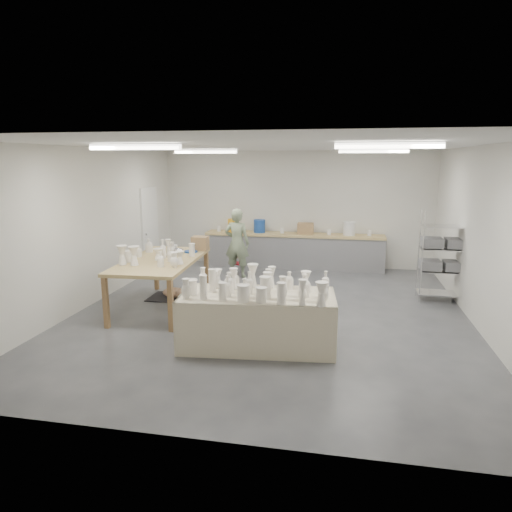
% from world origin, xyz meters
% --- Properties ---
extents(room, '(8.00, 8.02, 3.00)m').
position_xyz_m(room, '(-0.11, 0.08, 2.06)').
color(room, '#424449').
rests_on(room, ground).
extents(back_counter, '(4.60, 0.60, 1.24)m').
position_xyz_m(back_counter, '(-0.01, 3.68, 0.49)').
color(back_counter, tan).
rests_on(back_counter, ground).
extents(wire_shelf, '(0.88, 0.48, 1.80)m').
position_xyz_m(wire_shelf, '(3.20, 1.40, 0.92)').
color(wire_shelf, silver).
rests_on(wire_shelf, ground).
extents(drying_table, '(2.38, 1.30, 1.17)m').
position_xyz_m(drying_table, '(0.05, -1.54, 0.45)').
color(drying_table, olive).
rests_on(drying_table, ground).
extents(work_table, '(1.38, 2.57, 1.29)m').
position_xyz_m(work_table, '(-2.04, -0.05, 0.94)').
color(work_table, tan).
rests_on(work_table, ground).
extents(rug, '(1.00, 0.70, 0.02)m').
position_xyz_m(rug, '(-2.08, 0.52, 0.01)').
color(rug, black).
rests_on(rug, ground).
extents(cat, '(0.50, 0.38, 0.20)m').
position_xyz_m(cat, '(-2.05, 0.50, 0.12)').
color(cat, white).
rests_on(cat, rug).
extents(potter, '(0.63, 0.44, 1.65)m').
position_xyz_m(potter, '(-1.21, 2.46, 0.82)').
color(potter, gray).
rests_on(potter, ground).
extents(red_stool, '(0.40, 0.40, 0.29)m').
position_xyz_m(red_stool, '(-1.21, 2.73, 0.25)').
color(red_stool, red).
rests_on(red_stool, ground).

